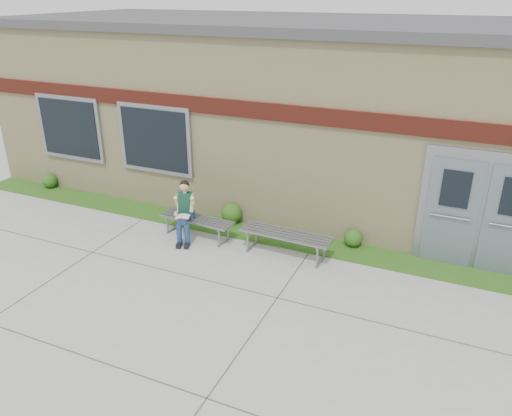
% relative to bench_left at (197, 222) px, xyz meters
% --- Properties ---
extents(ground, '(80.00, 80.00, 0.00)m').
position_rel_bench_left_xyz_m(ground, '(1.42, -1.98, -0.33)').
color(ground, '#9E9E99').
rests_on(ground, ground).
extents(grass_strip, '(16.00, 0.80, 0.02)m').
position_rel_bench_left_xyz_m(grass_strip, '(1.42, 0.62, -0.32)').
color(grass_strip, '#245416').
rests_on(grass_strip, ground).
extents(school_building, '(16.20, 6.22, 4.20)m').
position_rel_bench_left_xyz_m(school_building, '(1.41, 4.01, 1.77)').
color(school_building, beige).
rests_on(school_building, ground).
extents(bench_left, '(1.66, 0.57, 0.42)m').
position_rel_bench_left_xyz_m(bench_left, '(0.00, 0.00, 0.00)').
color(bench_left, slate).
rests_on(bench_left, ground).
extents(bench_right, '(1.85, 0.57, 0.48)m').
position_rel_bench_left_xyz_m(bench_right, '(2.00, 0.00, 0.04)').
color(bench_right, slate).
rests_on(bench_right, ground).
extents(girl, '(0.56, 0.79, 1.26)m').
position_rel_bench_left_xyz_m(girl, '(-0.17, -0.18, 0.33)').
color(girl, navy).
rests_on(girl, ground).
extents(shrub_west, '(0.38, 0.38, 0.38)m').
position_rel_bench_left_xyz_m(shrub_west, '(-4.98, 0.87, -0.12)').
color(shrub_west, '#245416').
rests_on(shrub_west, grass_strip).
extents(shrub_mid, '(0.46, 0.46, 0.46)m').
position_rel_bench_left_xyz_m(shrub_mid, '(0.38, 0.87, -0.08)').
color(shrub_mid, '#245416').
rests_on(shrub_mid, grass_strip).
extents(shrub_east, '(0.37, 0.37, 0.37)m').
position_rel_bench_left_xyz_m(shrub_east, '(3.15, 0.87, -0.12)').
color(shrub_east, '#245416').
rests_on(shrub_east, grass_strip).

